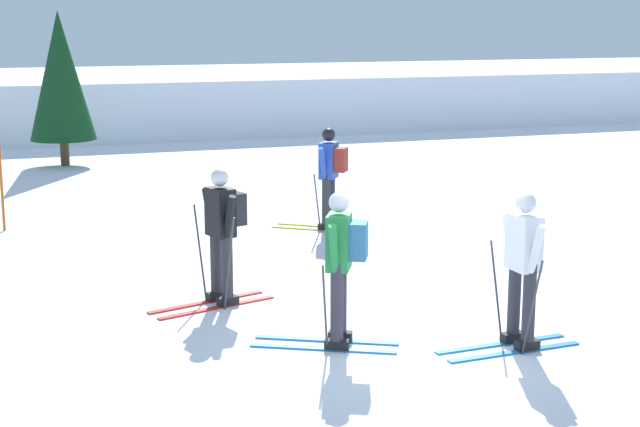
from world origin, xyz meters
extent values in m
plane|color=white|center=(0.00, 0.00, 0.00)|extent=(120.00, 120.00, 0.00)
cube|color=white|center=(0.00, 21.78, 0.84)|extent=(80.00, 8.12, 1.68)
cube|color=#237AC6|center=(1.04, -0.68, 0.01)|extent=(1.60, 0.18, 0.02)
cube|color=#237AC6|center=(1.03, -0.40, 0.01)|extent=(1.60, 0.18, 0.02)
cube|color=black|center=(1.19, -0.67, 0.07)|extent=(0.27, 0.13, 0.10)
cube|color=black|center=(1.18, -0.39, 0.07)|extent=(0.27, 0.13, 0.10)
cylinder|color=#2D2D33|center=(1.19, -0.67, 0.55)|extent=(0.14, 0.14, 0.85)
cylinder|color=#2D2D33|center=(1.18, -0.39, 0.55)|extent=(0.14, 0.14, 0.85)
cube|color=white|center=(1.19, -0.53, 1.17)|extent=(0.26, 0.39, 0.60)
cylinder|color=white|center=(1.18, -0.78, 1.16)|extent=(0.10, 0.26, 0.55)
cylinder|color=white|center=(1.15, -0.28, 1.16)|extent=(0.10, 0.26, 0.55)
sphere|color=silver|center=(1.19, -0.53, 1.60)|extent=(0.22, 0.22, 0.22)
cylinder|color=#38383D|center=(1.11, -0.88, 0.55)|extent=(0.04, 0.31, 1.10)
cylinder|color=#38383D|center=(1.07, -0.19, 0.55)|extent=(0.04, 0.31, 1.10)
cube|color=#237AC6|center=(-0.87, 0.08, 0.01)|extent=(1.46, 0.82, 0.02)
cube|color=#237AC6|center=(-0.74, 0.33, 0.01)|extent=(1.46, 0.82, 0.02)
cube|color=black|center=(-0.73, 0.01, 0.07)|extent=(0.29, 0.23, 0.10)
cube|color=black|center=(-0.60, 0.26, 0.07)|extent=(0.29, 0.23, 0.10)
cylinder|color=#38333D|center=(-0.73, 0.01, 0.55)|extent=(0.14, 0.14, 0.85)
cylinder|color=#38333D|center=(-0.60, 0.26, 0.55)|extent=(0.14, 0.14, 0.85)
cube|color=#23843D|center=(-0.67, 0.13, 1.17)|extent=(0.39, 0.45, 0.60)
cylinder|color=#23843D|center=(-0.80, -0.08, 1.16)|extent=(0.20, 0.27, 0.55)
cylinder|color=#23843D|center=(-0.57, 0.36, 1.16)|extent=(0.20, 0.27, 0.55)
sphere|color=silver|center=(-0.67, 0.13, 1.60)|extent=(0.22, 0.22, 0.22)
cylinder|color=#38383D|center=(-0.91, -0.11, 0.52)|extent=(0.18, 0.32, 1.05)
cylinder|color=#38383D|center=(-0.60, 0.47, 0.52)|extent=(0.18, 0.32, 1.05)
cube|color=teal|center=(-0.48, 0.04, 1.19)|extent=(0.29, 0.33, 0.40)
cube|color=gold|center=(0.97, 5.68, 0.01)|extent=(1.35, 1.02, 0.02)
cube|color=gold|center=(1.13, 5.90, 0.01)|extent=(1.35, 1.02, 0.02)
cube|color=black|center=(1.09, 5.59, 0.07)|extent=(0.28, 0.25, 0.10)
cube|color=black|center=(1.25, 5.82, 0.07)|extent=(0.28, 0.25, 0.10)
cylinder|color=#2D2D33|center=(1.09, 5.59, 0.55)|extent=(0.14, 0.14, 0.85)
cylinder|color=#2D2D33|center=(1.25, 5.82, 0.55)|extent=(0.14, 0.14, 0.85)
cube|color=#284CB7|center=(1.17, 5.70, 1.17)|extent=(0.42, 0.45, 0.60)
cylinder|color=#284CB7|center=(1.01, 5.51, 1.16)|extent=(0.22, 0.26, 0.55)
cylinder|color=#284CB7|center=(1.30, 5.92, 1.16)|extent=(0.22, 0.26, 0.55)
sphere|color=black|center=(1.17, 5.70, 1.60)|extent=(0.22, 0.22, 0.22)
cylinder|color=#38383D|center=(0.91, 5.51, 0.51)|extent=(0.24, 0.32, 1.03)
cylinder|color=#38383D|center=(1.28, 6.02, 0.51)|extent=(0.24, 0.32, 1.03)
cube|color=maroon|center=(1.34, 5.58, 1.19)|extent=(0.31, 0.33, 0.40)
cube|color=red|center=(-1.61, 1.92, 0.01)|extent=(1.56, 0.55, 0.02)
cube|color=red|center=(-1.69, 2.18, 0.01)|extent=(1.56, 0.55, 0.02)
cube|color=black|center=(-1.46, 1.96, 0.07)|extent=(0.28, 0.19, 0.10)
cube|color=black|center=(-1.55, 2.23, 0.07)|extent=(0.28, 0.19, 0.10)
cylinder|color=#2D2D33|center=(-1.46, 1.96, 0.55)|extent=(0.14, 0.14, 0.85)
cylinder|color=#2D2D33|center=(-1.55, 2.23, 0.55)|extent=(0.14, 0.14, 0.85)
cube|color=black|center=(-1.50, 2.09, 1.17)|extent=(0.34, 0.43, 0.60)
cylinder|color=black|center=(-1.45, 1.85, 1.16)|extent=(0.16, 0.27, 0.55)
cylinder|color=black|center=(-1.60, 2.33, 1.16)|extent=(0.16, 0.27, 0.55)
sphere|color=silver|center=(-1.50, 2.09, 1.60)|extent=(0.22, 0.22, 0.22)
cylinder|color=#38383D|center=(-1.50, 1.72, 0.60)|extent=(0.10, 0.28, 1.20)
cylinder|color=#38383D|center=(-1.70, 2.41, 0.60)|extent=(0.10, 0.28, 1.20)
cube|color=#232328|center=(-1.30, 2.15, 1.19)|extent=(0.25, 0.32, 0.40)
cylinder|color=#C65614|center=(-4.00, 7.37, 1.03)|extent=(0.05, 0.05, 2.05)
cylinder|color=#513823|center=(-2.48, 14.36, 0.31)|extent=(0.21, 0.21, 0.63)
cone|color=#0F3819|center=(-2.48, 14.36, 2.14)|extent=(1.55, 1.55, 3.03)
camera|label=1|loc=(-4.09, -9.27, 3.54)|focal=54.18mm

